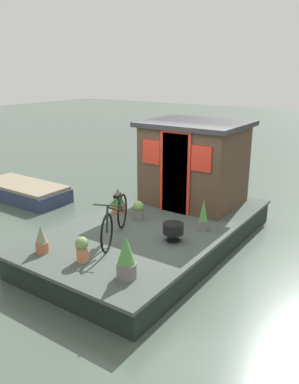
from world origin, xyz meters
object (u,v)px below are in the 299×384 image
Objects in this scene: bicycle at (115,219)px; potted_plant_fern at (203,216)px; potted_plant_lavender at (138,210)px; houseboat_cabin at (194,162)px; charcoal_grill at (173,229)px; dinghy_boat at (24,191)px; potted_plant_thyme at (82,249)px; potted_plant_succulent at (126,258)px; potted_plant_rosemary at (118,201)px; potted_plant_geranium at (42,239)px.

bicycle is 1.68m from potted_plant_fern.
houseboat_cabin is at bearing -13.81° from potted_plant_lavender.
potted_plant_lavender is at bearing 66.26° from charcoal_grill.
bicycle reaches higher than potted_plant_fern.
potted_plant_lavender is at bearing -96.34° from dinghy_boat.
potted_plant_lavender is at bearing 12.19° from bicycle.
potted_plant_succulent reaches higher than potted_plant_thyme.
houseboat_cabin is 5.28× the size of potted_plant_thyme.
potted_plant_rosemary is (0.09, 0.59, 0.05)m from potted_plant_lavender.
houseboat_cabin is 0.82× the size of dinghy_boat.
potted_plant_fern is (0.16, -1.94, 0.03)m from potted_plant_rosemary.
dinghy_boat is at bearing 83.66° from potted_plant_lavender.
charcoal_grill is (1.50, 0.11, -0.09)m from potted_plant_succulent.
potted_plant_fern is at bearing -37.00° from potted_plant_geranium.
potted_plant_thyme is at bearing 151.90° from charcoal_grill.
potted_plant_geranium is at bearing 100.95° from potted_plant_thyme.
bicycle is at bearing -167.81° from potted_plant_lavender.
dinghy_boat is (0.97, 5.39, -0.50)m from charcoal_grill.
bicycle reaches higher than dinghy_boat.
potted_plant_succulent is (0.14, -1.68, 0.09)m from potted_plant_geranium.
dinghy_boat is (-1.13, 4.66, -1.21)m from houseboat_cabin.
dinghy_boat is (1.48, 4.48, -0.65)m from bicycle.
bicycle reaches higher than potted_plant_rosemary.
potted_plant_fern is at bearing -16.33° from charcoal_grill.
potted_plant_geranium is 0.18× the size of dinghy_boat.
houseboat_cabin is 5.56× the size of potted_plant_lavender.
bicycle is 4.76m from dinghy_boat.
potted_plant_lavender is (1.00, 0.22, -0.17)m from bicycle.
houseboat_cabin reaches higher than potted_plant_succulent.
potted_plant_fern is at bearing -24.41° from potted_plant_thyme.
potted_plant_lavender is at bearing -11.75° from potted_plant_geranium.
houseboat_cabin reaches higher than potted_plant_rosemary.
charcoal_grill reaches higher than dinghy_boat.
potted_plant_thyme is (0.15, -0.78, -0.01)m from potted_plant_geranium.
potted_plant_succulent is (-0.99, -1.02, -0.06)m from bicycle.
potted_plant_succulent is at bearing -114.16° from dinghy_boat.
houseboat_cabin reaches higher than potted_plant_geranium.
potted_plant_succulent reaches higher than charcoal_grill.
potted_plant_geranium is (-2.13, 0.44, 0.03)m from potted_plant_lavender.
bicycle is (-2.60, 0.18, -0.56)m from houseboat_cabin.
bicycle is at bearing 45.85° from potted_plant_succulent.
potted_plant_fern is at bearing -85.36° from potted_plant_rosemary.
dinghy_boat is at bearing 65.84° from potted_plant_succulent.
potted_plant_rosemary is at bearing 24.26° from potted_plant_thyme.
potted_plant_geranium is at bearing -176.11° from potted_plant_rosemary.
dinghy_boat is (2.61, 3.82, -0.51)m from potted_plant_geranium.
potted_plant_rosemary is 3.73m from dinghy_boat.
houseboat_cabin is 1.80m from potted_plant_lavender.
potted_plant_fern reaches higher than potted_plant_rosemary.
potted_plant_fern is at bearing -42.18° from bicycle.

